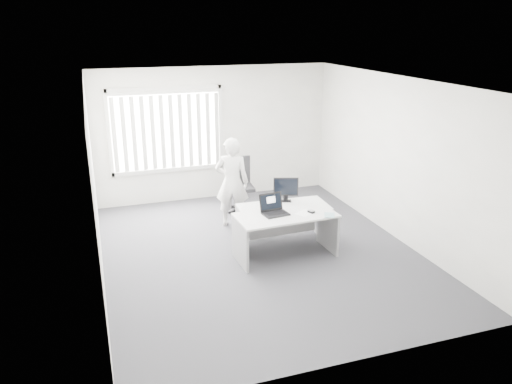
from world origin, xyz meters
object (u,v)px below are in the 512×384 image
object	(u,v)px
laptop	(276,206)
person	(232,182)
office_chair	(241,193)
desk_near	(286,226)
desk_far	(284,217)
monitor	(286,190)

from	to	relation	value
laptop	person	bearing A→B (deg)	94.31
office_chair	laptop	distance (m)	2.34
desk_near	laptop	xyz separation A→B (m)	(-0.16, 0.04, 0.36)
desk_near	office_chair	world-z (taller)	office_chair
desk_near	office_chair	distance (m)	2.32
person	desk_far	bearing A→B (deg)	139.09
office_chair	monitor	bearing A→B (deg)	-75.11
desk_far	laptop	world-z (taller)	laptop
desk_near	laptop	distance (m)	0.39
desk_near	monitor	xyz separation A→B (m)	(0.26, 0.67, 0.38)
desk_far	monitor	world-z (taller)	monitor
person	monitor	xyz separation A→B (m)	(0.72, -0.87, 0.06)
desk_far	office_chair	bearing A→B (deg)	98.06
desk_far	monitor	distance (m)	0.48
desk_near	desk_far	distance (m)	0.47
desk_far	monitor	xyz separation A→B (m)	(0.12, 0.22, 0.41)
laptop	monitor	bearing A→B (deg)	49.30
monitor	desk_near	bearing A→B (deg)	-93.30
person	laptop	size ratio (longest dim) A/B	4.26
desk_near	person	distance (m)	1.64
laptop	desk_near	bearing A→B (deg)	-21.49
desk_far	monitor	bearing A→B (deg)	63.39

